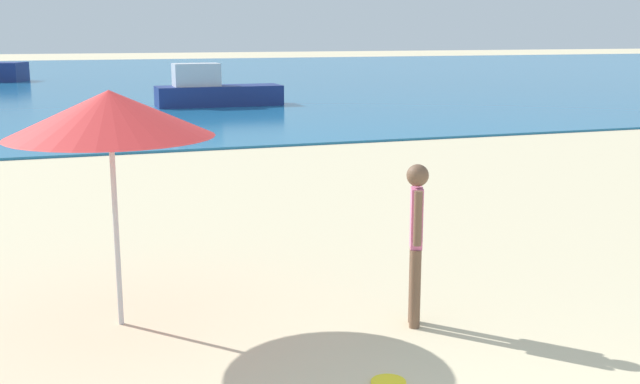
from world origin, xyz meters
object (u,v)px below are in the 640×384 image
at_px(frisbee, 388,383).
at_px(boat_near, 214,91).
at_px(person_standing, 416,235).
at_px(beach_umbrella, 110,114).

height_order(frisbee, boat_near, boat_near).
distance_m(person_standing, beach_umbrella, 3.02).
height_order(person_standing, boat_near, boat_near).
bearing_deg(frisbee, beach_umbrella, 133.48).
height_order(frisbee, beach_umbrella, beach_umbrella).
relative_size(frisbee, beach_umbrella, 0.13).
xyz_separation_m(boat_near, beach_umbrella, (-5.02, -20.90, 1.42)).
bearing_deg(frisbee, person_standing, 55.63).
bearing_deg(beach_umbrella, boat_near, 76.49).
bearing_deg(boat_near, beach_umbrella, -103.43).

